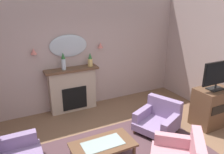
{
  "coord_description": "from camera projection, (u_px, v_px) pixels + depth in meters",
  "views": [
    {
      "loc": [
        -1.77,
        -2.57,
        2.76
      ],
      "look_at": [
        0.3,
        1.57,
        1.15
      ],
      "focal_mm": 34.81,
      "sensor_mm": 36.0,
      "label": 1
    }
  ],
  "objects": [
    {
      "name": "tv_flatscreen",
      "position": [
        218.0,
        75.0,
        4.75
      ],
      "size": [
        0.84,
        0.24,
        0.65
      ],
      "color": "black",
      "rests_on": "tv_cabinet"
    },
    {
      "name": "mantel_vase_centre",
      "position": [
        90.0,
        60.0,
        5.63
      ],
      "size": [
        0.12,
        0.12,
        0.36
      ],
      "color": "tan",
      "rests_on": "fireplace"
    },
    {
      "name": "armchair_beside_couch",
      "position": [
        159.0,
        118.0,
        4.82
      ],
      "size": [
        1.07,
        1.06,
        0.71
      ],
      "color": "gray",
      "rests_on": "ground"
    },
    {
      "name": "wall_mirror",
      "position": [
        69.0,
        46.0,
        5.44
      ],
      "size": [
        0.96,
        0.06,
        0.56
      ],
      "primitive_type": "ellipsoid",
      "color": "#B2BCC6"
    },
    {
      "name": "wall_sconce_right",
      "position": [
        100.0,
        45.0,
        5.77
      ],
      "size": [
        0.14,
        0.14,
        0.14
      ],
      "primitive_type": "cone",
      "color": "#D17066"
    },
    {
      "name": "tv_cabinet",
      "position": [
        211.0,
        107.0,
        5.02
      ],
      "size": [
        0.8,
        0.57,
        0.9
      ],
      "color": "brown",
      "rests_on": "ground"
    },
    {
      "name": "coffee_table",
      "position": [
        103.0,
        146.0,
        3.76
      ],
      "size": [
        1.1,
        0.6,
        0.45
      ],
      "color": "brown",
      "rests_on": "ground"
    },
    {
      "name": "wall_back",
      "position": [
        81.0,
        53.0,
        5.72
      ],
      "size": [
        6.73,
        0.1,
        2.98
      ],
      "primitive_type": "cube",
      "color": "#B29993",
      "rests_on": "ground"
    },
    {
      "name": "mantel_vase_left",
      "position": [
        63.0,
        61.0,
        5.32
      ],
      "size": [
        0.11,
        0.11,
        0.44
      ],
      "color": "silver",
      "rests_on": "fireplace"
    },
    {
      "name": "wall_sconce_left",
      "position": [
        34.0,
        52.0,
        5.05
      ],
      "size": [
        0.14,
        0.14,
        0.14
      ],
      "primitive_type": "cone",
      "color": "#D17066"
    },
    {
      "name": "fireplace",
      "position": [
        73.0,
        90.0,
        5.69
      ],
      "size": [
        1.36,
        0.36,
        1.16
      ],
      "color": "tan",
      "rests_on": "ground"
    }
  ]
}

